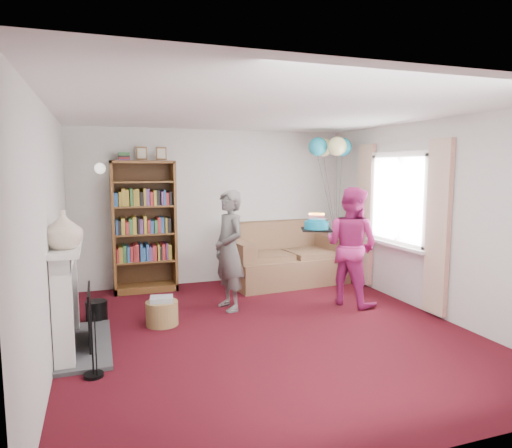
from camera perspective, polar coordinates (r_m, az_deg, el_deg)
name	(u,v)px	position (r m, az deg, el deg)	size (l,w,h in m)	color
ground	(267,331)	(5.46, 1.32, -13.21)	(5.00, 5.00, 0.00)	black
wall_back	(213,207)	(7.55, -5.34, 2.17)	(4.50, 0.02, 2.50)	silver
wall_left	(49,234)	(4.86, -24.45, -1.17)	(0.02, 5.00, 2.50)	silver
wall_right	(430,218)	(6.31, 20.95, 0.76)	(0.02, 5.00, 2.50)	silver
ceiling	(267,111)	(5.16, 1.41, 13.89)	(4.50, 5.00, 0.01)	white
fireplace	(73,301)	(5.18, -21.93, -8.91)	(0.55, 1.80, 1.12)	#3F3F42
window_bay	(398,217)	(6.75, 17.30, 0.89)	(0.14, 2.02, 2.20)	white
wall_sconce	(100,168)	(7.16, -18.92, 6.60)	(0.16, 0.23, 0.16)	gold
bookcase	(144,228)	(7.19, -13.85, -0.46)	(0.94, 0.42, 2.20)	#472B14
sofa	(285,260)	(7.61, 3.60, -4.51)	(1.87, 0.99, 0.99)	brown
wicker_basket	(162,312)	(5.72, -11.67, -10.73)	(0.39, 0.39, 0.35)	#9F814A
person_striped	(229,250)	(6.07, -3.38, -3.32)	(0.58, 0.38, 1.60)	black
person_magenta	(351,246)	(6.44, 11.82, -2.71)	(0.79, 0.62, 1.63)	#AD226A
birthday_cake	(316,225)	(6.04, 7.57, -0.15)	(0.38, 0.38, 0.22)	black
balloons	(330,147)	(7.46, 9.26, 9.50)	(0.74, 0.74, 1.68)	#3F3F3F
mantel_vase	(63,229)	(4.69, -22.95, -0.64)	(0.35, 0.35, 0.37)	beige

